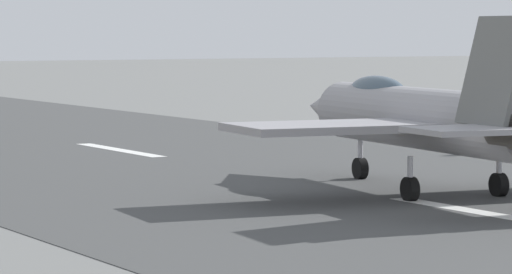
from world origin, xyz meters
TOP-DOWN VIEW (x-y plane):
  - ground_plane at (0.00, 0.00)m, footprint 400.00×400.00m
  - runway_strip at (-0.02, 0.00)m, footprint 240.00×26.00m
  - fighter_jet at (4.98, -1.74)m, footprint 16.84×14.24m
  - crew_person at (15.55, -12.80)m, footprint 0.66×0.41m

SIDE VIEW (x-z plane):
  - ground_plane at x=0.00m, z-range 0.00..0.00m
  - runway_strip at x=-0.02m, z-range 0.00..0.02m
  - crew_person at x=15.55m, z-range 0.00..1.66m
  - fighter_jet at x=4.98m, z-range -0.36..5.31m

